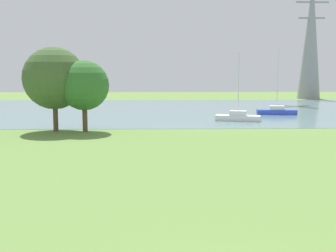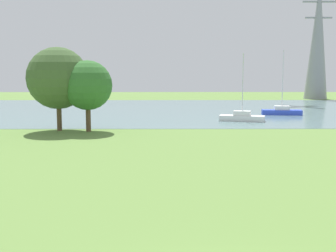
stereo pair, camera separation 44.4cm
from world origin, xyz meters
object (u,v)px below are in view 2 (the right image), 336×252
sailboat_white (242,117)px  tree_west_far (88,85)px  electricity_pylon (318,39)px  sailboat_blue (282,111)px  tree_mid_shore (58,78)px

sailboat_white → tree_west_far: (-15.18, -7.75, 3.64)m
sailboat_white → electricity_pylon: electricity_pylon is taller
sailboat_white → sailboat_blue: 9.08m
tree_mid_shore → electricity_pylon: (39.27, 44.87, 6.95)m
tree_mid_shore → sailboat_blue: bearing=30.0°
tree_west_far → electricity_pylon: 58.77m
sailboat_blue → tree_mid_shore: bearing=-150.0°
sailboat_blue → electricity_pylon: bearing=63.8°
tree_west_far → sailboat_white: bearing=27.0°
sailboat_white → electricity_pylon: 44.72m
sailboat_white → tree_mid_shore: 19.77m
tree_west_far → tree_mid_shore: bearing=169.2°
sailboat_white → electricity_pylon: size_ratio=0.31×
tree_mid_shore → electricity_pylon: electricity_pylon is taller
sailboat_blue → electricity_pylon: size_ratio=0.34×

